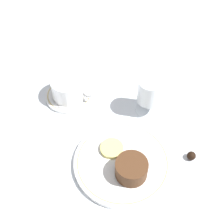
{
  "coord_description": "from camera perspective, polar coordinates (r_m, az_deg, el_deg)",
  "views": [
    {
      "loc": [
        0.12,
        -0.37,
        0.67
      ],
      "look_at": [
        -0.1,
        0.09,
        0.04
      ],
      "focal_mm": 50.0,
      "sensor_mm": 36.0,
      "label": 1
    }
  ],
  "objects": [
    {
      "name": "pineapple_slice",
      "position": [
        0.77,
        0.03,
        -6.57
      ],
      "size": [
        0.06,
        0.06,
        0.01
      ],
      "color": "#EFE075",
      "rests_on": "dinner_plate"
    },
    {
      "name": "spoon",
      "position": [
        0.88,
        -5.55,
        2.23
      ],
      "size": [
        0.08,
        0.09,
        0.0
      ],
      "color": "silver",
      "rests_on": "saucer"
    },
    {
      "name": "dinner_plate",
      "position": [
        0.76,
        1.89,
        -9.15
      ],
      "size": [
        0.23,
        0.23,
        0.01
      ],
      "color": "white",
      "rests_on": "ground_plane"
    },
    {
      "name": "coffee_cup",
      "position": [
        0.87,
        -7.93,
        4.55
      ],
      "size": [
        0.12,
        0.1,
        0.06
      ],
      "color": "white",
      "rests_on": "saucer"
    },
    {
      "name": "dessert_cake",
      "position": [
        0.72,
        3.57,
        -10.33
      ],
      "size": [
        0.08,
        0.08,
        0.04
      ],
      "color": "#4C2D19",
      "rests_on": "dinner_plate"
    },
    {
      "name": "chocolate_truffle",
      "position": [
        0.79,
        14.31,
        -7.76
      ],
      "size": [
        0.02,
        0.02,
        0.02
      ],
      "color": "black",
      "rests_on": "ground_plane"
    },
    {
      "name": "fork",
      "position": [
        0.82,
        -8.77,
        -3.93
      ],
      "size": [
        0.03,
        0.17,
        0.01
      ],
      "color": "silver",
      "rests_on": "ground_plane"
    },
    {
      "name": "wine_glass",
      "position": [
        0.82,
        6.94,
        3.52
      ],
      "size": [
        0.07,
        0.07,
        0.11
      ],
      "color": "silver",
      "rests_on": "ground_plane"
    },
    {
      "name": "saucer",
      "position": [
        0.9,
        -7.88,
        3.08
      ],
      "size": [
        0.13,
        0.13,
        0.01
      ],
      "color": "white",
      "rests_on": "ground_plane"
    },
    {
      "name": "ground_plane",
      "position": [
        0.78,
        3.8,
        -8.88
      ],
      "size": [
        3.0,
        3.0,
        0.0
      ],
      "primitive_type": "plane",
      "color": "white"
    }
  ]
}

